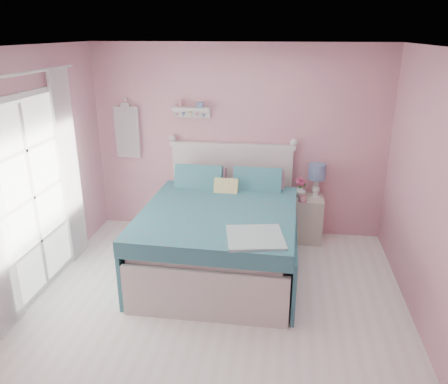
% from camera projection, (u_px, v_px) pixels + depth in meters
% --- Properties ---
extents(floor, '(4.50, 4.50, 0.00)m').
position_uv_depth(floor, '(211.00, 323.00, 4.34)').
color(floor, white).
rests_on(floor, ground).
extents(room_shell, '(4.50, 4.50, 4.50)m').
position_uv_depth(room_shell, '(209.00, 171.00, 3.79)').
color(room_shell, '#CF839D').
rests_on(room_shell, floor).
extents(bed, '(1.79, 2.24, 1.29)m').
position_uv_depth(bed, '(221.00, 235.00, 5.26)').
color(bed, silver).
rests_on(bed, floor).
extents(nightstand, '(0.43, 0.43, 0.62)m').
position_uv_depth(nightstand, '(306.00, 219.00, 5.97)').
color(nightstand, beige).
rests_on(nightstand, floor).
extents(table_lamp, '(0.23, 0.23, 0.46)m').
position_uv_depth(table_lamp, '(317.00, 174.00, 5.80)').
color(table_lamp, white).
rests_on(table_lamp, nightstand).
extents(vase, '(0.19, 0.19, 0.17)m').
position_uv_depth(vase, '(300.00, 190.00, 5.89)').
color(vase, white).
rests_on(vase, nightstand).
extents(teacup, '(0.13, 0.13, 0.08)m').
position_uv_depth(teacup, '(303.00, 198.00, 5.72)').
color(teacup, pink).
rests_on(teacup, nightstand).
extents(roses, '(0.14, 0.11, 0.12)m').
position_uv_depth(roses, '(300.00, 182.00, 5.85)').
color(roses, '#CC4575').
rests_on(roses, vase).
extents(wall_shelf, '(0.50, 0.15, 0.25)m').
position_uv_depth(wall_shelf, '(191.00, 110.00, 5.85)').
color(wall_shelf, silver).
rests_on(wall_shelf, room_shell).
extents(hanging_dress, '(0.34, 0.03, 0.72)m').
position_uv_depth(hanging_dress, '(127.00, 132.00, 6.08)').
color(hanging_dress, white).
rests_on(hanging_dress, room_shell).
extents(french_door, '(0.04, 1.32, 2.16)m').
position_uv_depth(french_door, '(33.00, 198.00, 4.60)').
color(french_door, silver).
rests_on(french_door, floor).
extents(curtain_far, '(0.04, 0.40, 2.32)m').
position_uv_depth(curtain_far, '(69.00, 168.00, 5.25)').
color(curtain_far, white).
rests_on(curtain_far, floor).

